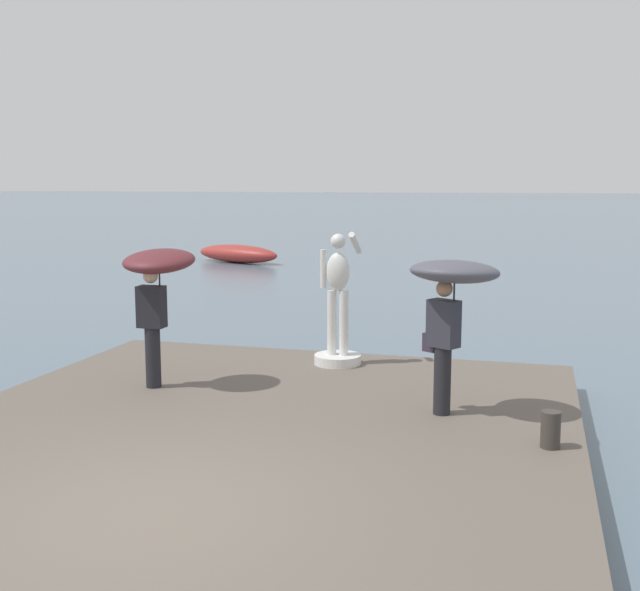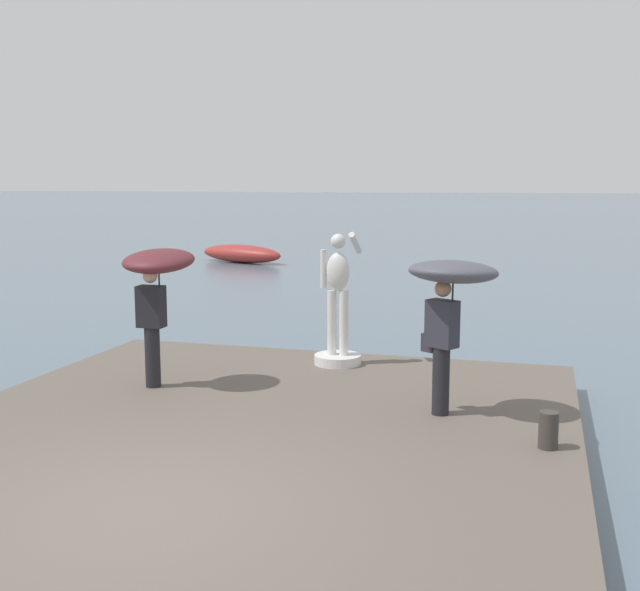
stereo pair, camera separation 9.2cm
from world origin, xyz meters
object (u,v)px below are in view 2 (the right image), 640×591
(onlooker_left, at_px, (157,277))
(boat_near, at_px, (241,254))
(mooring_bollard, at_px, (548,430))
(statue_white_figure, at_px, (338,315))
(onlooker_right, at_px, (450,289))

(onlooker_left, xyz_separation_m, boat_near, (-6.86, 20.32, -1.63))
(mooring_bollard, xyz_separation_m, boat_near, (-12.28, 21.52, -0.24))
(onlooker_left, bearing_deg, mooring_bollard, -12.42)
(onlooker_left, xyz_separation_m, mooring_bollard, (5.42, -1.19, -1.39))
(statue_white_figure, xyz_separation_m, mooring_bollard, (3.29, -3.28, -0.60))
(statue_white_figure, relative_size, onlooker_left, 1.06)
(onlooker_left, height_order, boat_near, onlooker_left)
(mooring_bollard, height_order, boat_near, mooring_bollard)
(onlooker_right, relative_size, mooring_bollard, 4.82)
(statue_white_figure, bearing_deg, boat_near, 116.23)
(statue_white_figure, distance_m, onlooker_left, 3.09)
(onlooker_left, bearing_deg, statue_white_figure, 44.52)
(onlooker_right, bearing_deg, statue_white_figure, 131.36)
(statue_white_figure, height_order, boat_near, statue_white_figure)
(mooring_bollard, relative_size, boat_near, 0.10)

